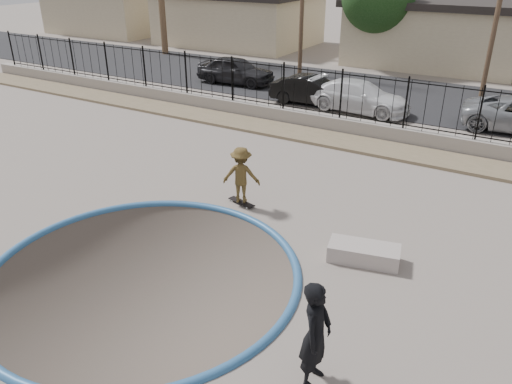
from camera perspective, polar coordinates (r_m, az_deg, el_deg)
The scene contains 17 objects.
ground at distance 22.07m, azimuth 10.86°, elevation 5.25°, with size 120.00×120.00×2.20m, color gray.
bowl_pit at distance 11.45m, azimuth -12.77°, elevation -9.12°, with size 6.84×6.84×1.80m, color #4E443C, non-canonical shape.
coping_ring at distance 11.45m, azimuth -12.77°, elevation -9.12°, with size 7.04×7.04×0.20m, color #2D5E93.
rock_strip at distance 19.21m, azimuth 8.15°, elevation 6.04°, with size 42.00×1.60×0.11m, color #857057.
retaining_wall at distance 20.11m, azimuth 9.45°, elevation 7.58°, with size 42.00×0.45×0.60m, color gray.
fence at distance 19.77m, azimuth 9.70°, elevation 10.89°, with size 40.00×0.04×1.80m.
street at distance 26.32m, azimuth 15.00°, elevation 10.70°, with size 90.00×8.00×0.04m, color black.
house_west_far at distance 48.94m, azimuth -15.76°, elevation 19.52°, with size 10.60×8.60×3.90m.
house_west at distance 40.73m, azimuth -2.02°, elevation 19.34°, with size 11.60×8.60×3.90m.
house_center at distance 35.06m, azimuth 20.13°, elevation 16.88°, with size 10.60×8.60×3.90m.
skater at distance 13.77m, azimuth -1.70°, elevation 1.58°, with size 1.03×0.59×1.60m, color brown.
skateboard at distance 14.08m, azimuth -1.66°, elevation -1.16°, with size 0.91×0.43×0.08m.
videographer at distance 8.25m, azimuth 6.86°, elevation -15.90°, with size 0.70×0.46×1.92m, color black.
concrete_ledge at distance 11.77m, azimuth 12.21°, elevation -6.85°, with size 1.60×0.70×0.40m, color #A79A94.
car_a at distance 27.54m, azimuth -2.35°, elevation 13.74°, with size 1.70×4.21×1.44m, color black.
car_b at distance 23.72m, azimuth 6.44°, elevation 11.47°, with size 1.35×3.87×1.28m, color black.
car_c at distance 22.91m, azimuth 11.73°, elevation 10.65°, with size 1.85×4.55×1.32m, color white.
Camera 1 is at (6.83, -7.60, 6.40)m, focal length 35.00 mm.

